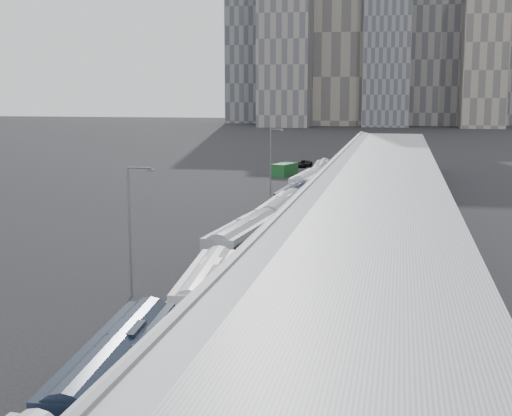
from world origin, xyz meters
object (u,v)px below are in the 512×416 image
(bus_4, at_px, (282,219))
(shipping_container, at_px, (285,170))
(bus_6, at_px, (308,187))
(bus_2, at_px, (206,296))
(bus_1, at_px, (116,383))
(street_lamp_near, at_px, (132,223))
(street_lamp_far, at_px, (272,155))
(bus_7, at_px, (323,175))
(suv, at_px, (303,164))
(bus_5, at_px, (294,201))
(bus_3, at_px, (244,247))

(bus_4, xyz_separation_m, shipping_container, (-8.25, 53.06, -0.57))
(bus_6, distance_m, shipping_container, 28.36)
(bus_2, height_order, shipping_container, bus_2)
(bus_1, bearing_deg, street_lamp_near, 104.09)
(street_lamp_far, distance_m, shipping_container, 19.61)
(bus_6, relative_size, bus_7, 1.06)
(shipping_container, bearing_deg, suv, 103.50)
(bus_6, relative_size, street_lamp_far, 1.46)
(bus_2, bearing_deg, bus_5, 84.56)
(bus_3, bearing_deg, bus_5, 95.20)
(bus_2, distance_m, bus_4, 29.11)
(bus_4, xyz_separation_m, street_lamp_far, (-7.24, 33.95, 3.74))
(bus_3, distance_m, bus_5, 28.22)
(bus_3, xyz_separation_m, bus_6, (0.50, 40.18, -0.03))
(bus_4, height_order, shipping_container, bus_4)
(bus_3, bearing_deg, street_lamp_near, -113.16)
(bus_1, xyz_separation_m, bus_5, (-0.17, 57.88, -0.12))
(bus_1, relative_size, bus_5, 1.08)
(bus_1, bearing_deg, bus_2, 84.37)
(suv, bearing_deg, bus_4, -67.88)
(bus_3, relative_size, bus_5, 1.15)
(bus_5, height_order, suv, bus_5)
(bus_3, xyz_separation_m, street_lamp_far, (-6.29, 48.34, 3.74))
(bus_7, xyz_separation_m, suv, (-6.87, 27.01, -0.90))
(suv, bearing_deg, street_lamp_far, -74.00)
(street_lamp_far, bearing_deg, street_lamp_near, -89.73)
(bus_4, bearing_deg, bus_6, 92.70)
(bus_1, distance_m, bus_5, 57.88)
(bus_3, bearing_deg, bus_6, 94.88)
(bus_2, height_order, street_lamp_near, street_lamp_near)
(bus_6, height_order, street_lamp_far, street_lamp_far)
(bus_4, relative_size, shipping_container, 2.46)
(bus_3, height_order, bus_5, bus_3)
(bus_2, relative_size, bus_7, 0.97)
(bus_6, height_order, shipping_container, bus_6)
(bus_3, bearing_deg, bus_2, -82.09)
(street_lamp_far, xyz_separation_m, shipping_container, (-1.01, 19.10, -4.31))
(bus_7, bearing_deg, bus_5, -94.05)
(bus_5, xyz_separation_m, street_lamp_near, (-6.20, -39.18, 4.08))
(bus_5, height_order, street_lamp_far, street_lamp_far)
(bus_1, relative_size, suv, 2.67)
(bus_4, bearing_deg, bus_2, -89.00)
(street_lamp_near, bearing_deg, bus_6, 82.75)
(bus_1, relative_size, bus_6, 0.96)
(bus_2, distance_m, bus_7, 71.23)
(bus_7, distance_m, suv, 27.88)
(bus_5, distance_m, suv, 55.66)
(shipping_container, bearing_deg, street_lamp_near, -71.36)
(bus_7, bearing_deg, bus_6, -93.82)
(bus_7, distance_m, shipping_container, 13.59)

